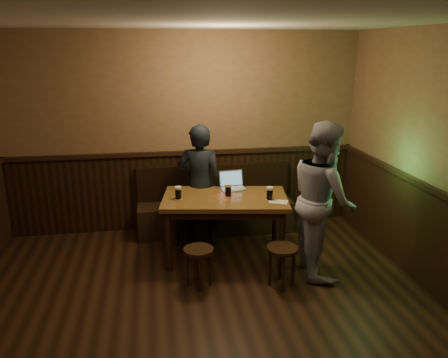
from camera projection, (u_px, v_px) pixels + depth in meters
name	position (u px, v px, depth m)	size (l,w,h in m)	color
room	(210.00, 221.00, 3.60)	(5.04, 6.04, 2.84)	black
bench	(215.00, 210.00, 6.31)	(2.20, 0.50, 0.95)	black
pub_table	(225.00, 205.00, 5.38)	(1.63, 1.10, 0.82)	brown
stool_left	(199.00, 256.00, 4.81)	(0.35, 0.35, 0.45)	black
stool_right	(282.00, 255.00, 4.82)	(0.40, 0.40, 0.47)	black
pint_left	(178.00, 193.00, 5.25)	(0.10, 0.10, 0.16)	maroon
pint_mid	(228.00, 190.00, 5.34)	(0.10, 0.10, 0.16)	maroon
pint_right	(270.00, 193.00, 5.23)	(0.10, 0.10, 0.16)	maroon
laptop	(232.00, 184.00, 5.65)	(0.34, 0.29, 0.22)	silver
menu	(278.00, 202.00, 5.18)	(0.22, 0.15, 0.00)	silver
person_suit	(200.00, 185.00, 5.77)	(0.60, 0.39, 1.64)	black
person_grey	(323.00, 199.00, 5.01)	(0.88, 0.68, 1.80)	gray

